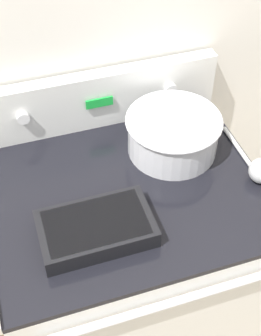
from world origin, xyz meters
name	(u,v)px	position (x,y,z in m)	size (l,w,h in m)	color
kitchen_wall	(88,28)	(0.00, 0.71, 1.25)	(8.00, 0.05, 2.50)	silver
stove_range	(127,270)	(0.00, 0.34, 0.46)	(0.82, 0.71, 0.92)	silver
control_panel	(97,99)	(0.00, 0.65, 1.02)	(0.82, 0.07, 0.20)	silver
mixing_bowl	(173,132)	(0.19, 0.45, 1.00)	(0.30, 0.30, 0.13)	silver
casserole_dish	(96,228)	(-0.13, 0.20, 0.96)	(0.31, 0.18, 0.06)	black
ladle	(260,169)	(0.39, 0.25, 0.96)	(0.08, 0.28, 0.08)	#B7B7B7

